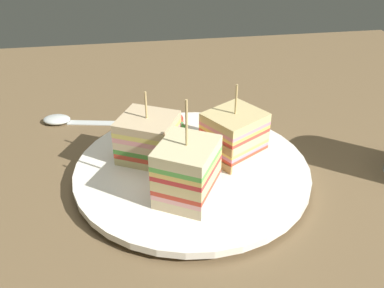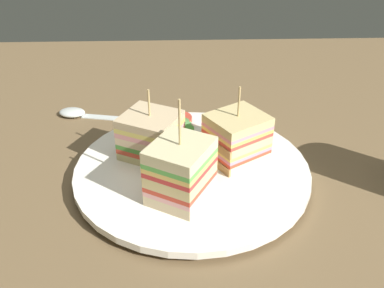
{
  "view_description": "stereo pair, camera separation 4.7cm",
  "coord_description": "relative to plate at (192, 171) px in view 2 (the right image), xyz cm",
  "views": [
    {
      "loc": [
        6.16,
        39.72,
        29.41
      ],
      "look_at": [
        0.0,
        0.0,
        4.48
      ],
      "focal_mm": 40.33,
      "sensor_mm": 36.0,
      "label": 1
    },
    {
      "loc": [
        1.46,
        40.17,
        29.41
      ],
      "look_at": [
        0.0,
        0.0,
        4.48
      ],
      "focal_mm": 40.33,
      "sensor_mm": 36.0,
      "label": 2
    }
  ],
  "objects": [
    {
      "name": "sandwich_wedge_1",
      "position": [
        4.63,
        -2.81,
        3.14
      ],
      "size": [
        8.05,
        7.88,
        8.31
      ],
      "rotation": [
        0.0,
        0.0,
        8.96
      ],
      "color": "beige",
      "rests_on": "plate"
    },
    {
      "name": "sandwich_wedge_0",
      "position": [
        -5.14,
        -1.71,
        3.3
      ],
      "size": [
        8.04,
        7.8,
        8.99
      ],
      "rotation": [
        0.0,
        0.0,
        6.84
      ],
      "color": "beige",
      "rests_on": "plate"
    },
    {
      "name": "spoon",
      "position": [
        15.24,
        -15.41,
        -0.49
      ],
      "size": [
        13.99,
        4.64,
        1.0
      ],
      "rotation": [
        0.0,
        0.0,
        6.09
      ],
      "color": "silver",
      "rests_on": "ground_plane"
    },
    {
      "name": "plate",
      "position": [
        0.0,
        0.0,
        0.0
      ],
      "size": [
        26.58,
        26.58,
        1.48
      ],
      "color": "white",
      "rests_on": "ground_plane"
    },
    {
      "name": "sandwich_wedge_2",
      "position": [
        1.31,
        5.25,
        3.69
      ],
      "size": [
        7.58,
        7.91,
        11.03
      ],
      "rotation": [
        0.0,
        0.0,
        10.48
      ],
      "color": "beige",
      "rests_on": "plate"
    },
    {
      "name": "salad_garnish",
      "position": [
        2.01,
        -8.29,
        1.22
      ],
      "size": [
        6.19,
        6.97,
        1.44
      ],
      "color": "#62AC43",
      "rests_on": "plate"
    },
    {
      "name": "ground_plane",
      "position": [
        0.0,
        0.0,
        -1.8
      ],
      "size": [
        102.12,
        98.26,
        1.8
      ],
      "primitive_type": "cube",
      "color": "brown"
    }
  ]
}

